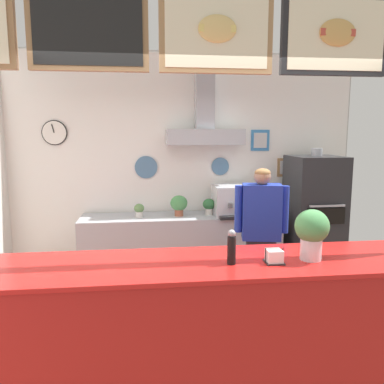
% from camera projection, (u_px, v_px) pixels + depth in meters
% --- Properties ---
extents(ground_plane, '(5.61, 5.61, 0.00)m').
position_uv_depth(ground_plane, '(207.00, 364.00, 3.31)').
color(ground_plane, brown).
extents(back_wall_assembly, '(4.67, 2.64, 3.03)m').
position_uv_depth(back_wall_assembly, '(185.00, 159.00, 5.07)').
color(back_wall_assembly, '#9E9E99').
rests_on(back_wall_assembly, ground_plane).
extents(service_counter, '(3.91, 0.72, 1.09)m').
position_uv_depth(service_counter, '(218.00, 334.00, 2.77)').
color(service_counter, '#B21916').
rests_on(service_counter, ground_plane).
extents(back_prep_counter, '(2.55, 0.59, 0.92)m').
position_uv_depth(back_prep_counter, '(181.00, 250.00, 5.03)').
color(back_prep_counter, '#A3A5AD').
rests_on(back_prep_counter, ground_plane).
extents(pizza_oven, '(0.64, 0.71, 1.78)m').
position_uv_depth(pizza_oven, '(313.00, 220.00, 5.02)').
color(pizza_oven, '#232326').
rests_on(pizza_oven, ground_plane).
extents(shop_worker, '(0.54, 0.29, 1.63)m').
position_uv_depth(shop_worker, '(261.00, 241.00, 3.96)').
color(shop_worker, '#232328').
rests_on(shop_worker, ground_plane).
extents(espresso_machine, '(0.54, 0.55, 0.38)m').
position_uv_depth(espresso_machine, '(235.00, 200.00, 4.99)').
color(espresso_machine, silver).
rests_on(espresso_machine, back_prep_counter).
extents(potted_thyme, '(0.16, 0.16, 0.21)m').
position_uv_depth(potted_thyme, '(209.00, 205.00, 5.00)').
color(potted_thyme, beige).
rests_on(potted_thyme, back_prep_counter).
extents(potted_basil, '(0.22, 0.22, 0.26)m').
position_uv_depth(potted_basil, '(179.00, 204.00, 4.93)').
color(potted_basil, '#9E563D').
rests_on(potted_basil, back_prep_counter).
extents(potted_oregano, '(0.22, 0.22, 0.25)m').
position_uv_depth(potted_oregano, '(260.00, 203.00, 5.10)').
color(potted_oregano, '#9E563D').
rests_on(potted_oregano, back_prep_counter).
extents(potted_rosemary, '(0.13, 0.13, 0.17)m').
position_uv_depth(potted_rosemary, '(139.00, 210.00, 4.85)').
color(potted_rosemary, beige).
rests_on(potted_rosemary, back_prep_counter).
extents(basil_vase, '(0.24, 0.24, 0.36)m').
position_uv_depth(basil_vase, '(312.00, 232.00, 2.69)').
color(basil_vase, silver).
rests_on(basil_vase, service_counter).
extents(napkin_holder, '(0.13, 0.12, 0.11)m').
position_uv_depth(napkin_holder, '(274.00, 257.00, 2.64)').
color(napkin_holder, '#262628').
rests_on(napkin_holder, service_counter).
extents(pepper_grinder, '(0.06, 0.06, 0.24)m').
position_uv_depth(pepper_grinder, '(232.00, 247.00, 2.60)').
color(pepper_grinder, black).
rests_on(pepper_grinder, service_counter).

